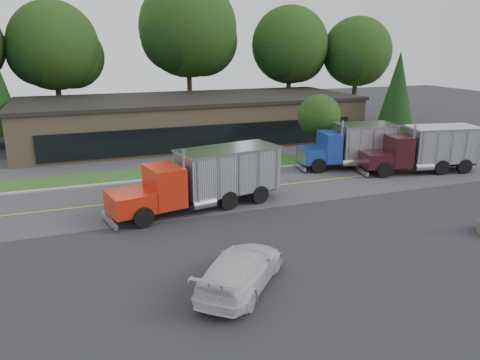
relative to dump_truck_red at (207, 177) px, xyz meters
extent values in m
plane|color=#333338|center=(2.09, -6.56, -1.81)|extent=(140.00, 140.00, 0.00)
cube|color=#535358|center=(2.09, 2.44, -1.81)|extent=(60.00, 8.00, 0.02)
cube|color=gold|center=(2.09, 2.44, -1.81)|extent=(60.00, 0.12, 0.01)
cube|color=#9E9E99|center=(2.09, 6.64, -1.81)|extent=(60.00, 0.30, 0.12)
cube|color=#2C4D1A|center=(2.09, 8.44, -1.81)|extent=(60.00, 3.40, 0.03)
cube|color=#535358|center=(2.09, 13.44, -1.81)|extent=(60.00, 7.00, 0.02)
cube|color=#867052|center=(4.09, 19.44, 0.19)|extent=(32.00, 12.00, 4.00)
cylinder|color=#382619|center=(-7.91, 27.44, 0.63)|extent=(0.56, 0.56, 4.88)
sphere|color=black|center=(-7.91, 27.44, 7.26)|extent=(8.93, 8.93, 8.93)
sphere|color=black|center=(-6.24, 28.56, 6.14)|extent=(6.70, 6.70, 6.70)
sphere|color=black|center=(-9.31, 26.60, 6.42)|extent=(6.14, 6.14, 6.14)
cylinder|color=#382619|center=(6.09, 27.44, 1.13)|extent=(0.56, 0.56, 5.89)
sphere|color=black|center=(6.09, 27.44, 9.13)|extent=(10.77, 10.77, 10.77)
sphere|color=black|center=(8.11, 28.79, 7.78)|extent=(8.08, 8.08, 8.08)
sphere|color=black|center=(4.40, 26.43, 8.12)|extent=(7.41, 7.41, 7.41)
cylinder|color=#382619|center=(18.09, 26.44, 0.64)|extent=(0.56, 0.56, 4.92)
sphere|color=black|center=(18.09, 26.44, 7.31)|extent=(8.99, 8.99, 8.99)
sphere|color=black|center=(19.77, 27.56, 6.19)|extent=(6.74, 6.74, 6.74)
sphere|color=black|center=(16.68, 25.60, 6.47)|extent=(6.18, 6.18, 6.18)
cylinder|color=#382619|center=(26.09, 24.44, 0.43)|extent=(0.56, 0.56, 4.50)
sphere|color=black|center=(26.09, 24.44, 6.54)|extent=(8.22, 8.22, 8.22)
sphere|color=black|center=(27.63, 25.47, 5.51)|extent=(6.17, 6.17, 6.17)
sphere|color=black|center=(24.80, 23.67, 5.76)|extent=(5.65, 5.65, 5.65)
cylinder|color=#382619|center=(22.09, 11.44, -1.31)|extent=(0.44, 0.44, 1.00)
cone|color=black|center=(22.09, 11.44, 2.94)|extent=(3.81, 3.81, 7.79)
cylinder|color=#382619|center=(12.09, 8.44, -0.85)|extent=(0.56, 0.56, 1.92)
sphere|color=black|center=(12.09, 8.44, 1.76)|extent=(3.52, 3.52, 3.52)
sphere|color=black|center=(12.75, 8.88, 1.32)|extent=(2.64, 2.64, 2.64)
sphere|color=black|center=(11.54, 8.11, 1.43)|extent=(2.42, 2.42, 2.42)
cube|color=black|center=(-0.30, -0.06, -1.24)|extent=(9.88, 2.92, 0.28)
cube|color=red|center=(-4.50, -0.90, -0.69)|extent=(2.77, 2.72, 1.10)
cube|color=red|center=(-2.61, -0.52, -0.09)|extent=(2.16, 2.69, 2.20)
cube|color=black|center=(-3.35, -0.67, 0.31)|extent=(0.47, 2.07, 0.90)
cube|color=silver|center=(1.39, 0.28, 0.21)|extent=(6.28, 3.61, 2.50)
cube|color=silver|center=(1.39, 0.28, 1.51)|extent=(6.46, 3.79, 0.12)
cylinder|color=black|center=(-4.52, 0.27, -1.24)|extent=(1.15, 0.56, 1.10)
cylinder|color=black|center=(-4.07, -1.99, -1.24)|extent=(1.15, 0.56, 1.10)
cylinder|color=black|center=(1.58, 1.49, -1.24)|extent=(1.15, 0.56, 1.10)
cylinder|color=black|center=(2.04, -0.76, -1.24)|extent=(1.15, 0.56, 1.10)
cube|color=black|center=(12.90, 4.94, -1.24)|extent=(7.14, 2.09, 0.28)
cube|color=navy|center=(9.87, 5.42, -0.69)|extent=(2.03, 2.54, 1.10)
cube|color=navy|center=(11.23, 5.20, -0.09)|extent=(1.59, 2.56, 2.20)
cube|color=black|center=(10.70, 5.29, 0.31)|extent=(0.39, 2.08, 0.90)
cube|color=silver|center=(14.11, 4.75, 0.21)|extent=(4.56, 3.13, 2.50)
cube|color=silver|center=(14.11, 4.75, 1.51)|extent=(4.73, 3.30, 0.12)
cylinder|color=black|center=(10.20, 6.53, -1.24)|extent=(1.14, 0.52, 1.10)
cylinder|color=black|center=(9.84, 4.26, -1.24)|extent=(1.14, 0.52, 1.10)
cylinder|color=black|center=(14.60, 5.84, -1.24)|extent=(1.14, 0.52, 1.10)
cylinder|color=black|center=(14.24, 3.57, -1.24)|extent=(1.14, 0.52, 1.10)
cube|color=black|center=(17.31, 2.00, -1.24)|extent=(8.57, 2.53, 0.28)
cube|color=#321016|center=(13.67, 2.68, -0.69)|extent=(2.42, 2.63, 1.10)
cube|color=#321016|center=(15.31, 2.38, -0.09)|extent=(1.89, 2.63, 2.20)
cube|color=black|center=(14.67, 2.49, 0.31)|extent=(0.44, 2.08, 0.90)
cube|color=silver|center=(18.77, 1.74, 0.21)|extent=(5.47, 3.38, 2.50)
cube|color=silver|center=(18.77, 1.74, 1.51)|extent=(5.64, 3.56, 0.12)
cylinder|color=black|center=(14.06, 3.78, -1.24)|extent=(1.15, 0.54, 1.10)
cylinder|color=black|center=(13.64, 1.51, -1.24)|extent=(1.15, 0.54, 1.10)
cylinder|color=black|center=(19.35, 2.80, -1.24)|extent=(1.15, 0.54, 1.10)
cylinder|color=black|center=(18.93, 0.54, -1.24)|extent=(1.15, 0.54, 1.10)
imported|color=silver|center=(-1.49, -9.61, -1.03)|extent=(5.24, 5.53, 1.58)
camera|label=1|loc=(-7.29, -25.17, 7.46)|focal=35.00mm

